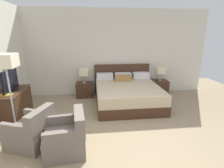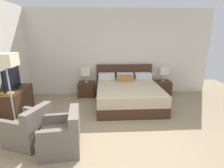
{
  "view_description": "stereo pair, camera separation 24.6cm",
  "coord_description": "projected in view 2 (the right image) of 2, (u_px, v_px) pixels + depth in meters",
  "views": [
    {
      "loc": [
        -0.58,
        -2.66,
        2.05
      ],
      "look_at": [
        -0.08,
        1.77,
        0.75
      ],
      "focal_mm": 28.0,
      "sensor_mm": 36.0,
      "label": 1
    },
    {
      "loc": [
        -0.33,
        -2.68,
        2.05
      ],
      "look_at": [
        -0.08,
        1.77,
        0.75
      ],
      "focal_mm": 28.0,
      "sensor_mm": 36.0,
      "label": 2
    }
  ],
  "objects": [
    {
      "name": "ground_plane",
      "position": [
        122.0,
        151.0,
        3.16
      ],
      "size": [
        9.67,
        9.67,
        0.0
      ],
      "primitive_type": "plane",
      "color": "#998466"
    },
    {
      "name": "table_lamp_right",
      "position": [
        164.0,
        71.0,
        5.85
      ],
      "size": [
        0.29,
        0.29,
        0.48
      ],
      "color": "#B7B7BC",
      "rests_on": "nightstand_right"
    },
    {
      "name": "armchair_companion",
      "position": [
        62.0,
        136.0,
        3.12
      ],
      "size": [
        0.76,
        0.75,
        0.76
      ],
      "color": "#70665B",
      "rests_on": "ground"
    },
    {
      "name": "armchair_by_window",
      "position": [
        29.0,
        129.0,
        3.34
      ],
      "size": [
        0.89,
        0.88,
        0.76
      ],
      "color": "#70665B",
      "rests_on": "ground"
    },
    {
      "name": "nightstand_left",
      "position": [
        87.0,
        89.0,
        5.87
      ],
      "size": [
        0.54,
        0.43,
        0.48
      ],
      "color": "#422819",
      "rests_on": "ground"
    },
    {
      "name": "table_lamp_left",
      "position": [
        86.0,
        72.0,
        5.7
      ],
      "size": [
        0.29,
        0.29,
        0.48
      ],
      "color": "#B7B7BC",
      "rests_on": "nightstand_left"
    },
    {
      "name": "bed",
      "position": [
        128.0,
        94.0,
        5.22
      ],
      "size": [
        1.9,
        2.04,
        1.03
      ],
      "color": "#422819",
      "rests_on": "ground"
    },
    {
      "name": "dresser",
      "position": [
        16.0,
        104.0,
        4.28
      ],
      "size": [
        0.5,
        1.06,
        0.76
      ],
      "color": "#422819",
      "rests_on": "ground"
    },
    {
      "name": "floor_lamp",
      "position": [
        6.0,
        65.0,
        3.38
      ],
      "size": [
        0.38,
        0.38,
        1.69
      ],
      "color": "#B7B7BC",
      "rests_on": "ground"
    },
    {
      "name": "tv",
      "position": [
        12.0,
        79.0,
        4.1
      ],
      "size": [
        0.18,
        0.76,
        0.51
      ],
      "color": "black",
      "rests_on": "dresser"
    },
    {
      "name": "nightstand_right",
      "position": [
        162.0,
        88.0,
        6.01
      ],
      "size": [
        0.54,
        0.43,
        0.48
      ],
      "color": "#422819",
      "rests_on": "ground"
    },
    {
      "name": "book_red_cover",
      "position": [
        7.0,
        93.0,
        3.88
      ],
      "size": [
        0.26,
        0.17,
        0.02
      ],
      "primitive_type": "cube",
      "rotation": [
        0.0,
        0.0,
        0.05
      ],
      "color": "gold",
      "rests_on": "dresser"
    },
    {
      "name": "wall_back",
      "position": [
        112.0,
        53.0,
        5.88
      ],
      "size": [
        6.68,
        0.06,
        2.83
      ],
      "primitive_type": "cube",
      "color": "silver",
      "rests_on": "ground"
    }
  ]
}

